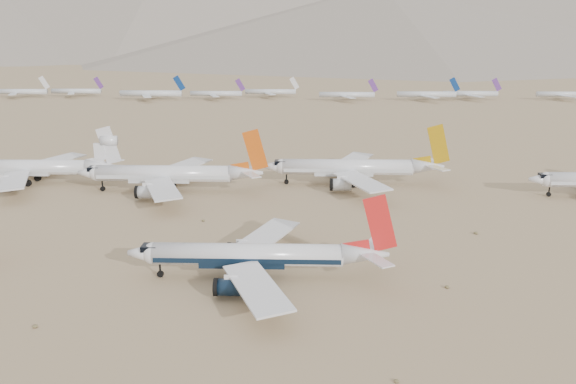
% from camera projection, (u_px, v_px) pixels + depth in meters
% --- Properties ---
extents(ground, '(7000.00, 7000.00, 0.00)m').
position_uv_depth(ground, '(313.00, 290.00, 101.53)').
color(ground, '#947B56').
rests_on(ground, ground).
extents(main_airliner, '(47.78, 46.67, 16.86)m').
position_uv_depth(main_airliner, '(259.00, 256.00, 105.22)').
color(main_airliner, silver).
rests_on(main_airliner, ground).
extents(row2_gold_tail, '(53.30, 52.13, 18.98)m').
position_uv_depth(row2_gold_tail, '(355.00, 168.00, 171.81)').
color(row2_gold_tail, silver).
rests_on(row2_gold_tail, ground).
extents(row2_orange_tail, '(52.76, 51.61, 18.82)m').
position_uv_depth(row2_orange_tail, '(172.00, 174.00, 163.94)').
color(row2_orange_tail, silver).
rests_on(row2_orange_tail, ground).
extents(row2_white_trijet, '(51.35, 50.19, 18.20)m').
position_uv_depth(row2_white_trijet, '(36.00, 167.00, 172.93)').
color(row2_white_trijet, silver).
rests_on(row2_white_trijet, ground).
extents(distant_storage_row, '(474.66, 58.47, 14.98)m').
position_uv_depth(distant_storage_row, '(257.00, 93.00, 402.33)').
color(distant_storage_row, silver).
rests_on(distant_storage_row, ground).
extents(foothills, '(4637.50, 1395.00, 155.00)m').
position_uv_depth(foothills, '(569.00, 23.00, 1126.40)').
color(foothills, slate).
rests_on(foothills, ground).
extents(desert_scrub, '(261.14, 128.80, 0.63)m').
position_uv_depth(desert_scrub, '(356.00, 384.00, 73.70)').
color(desert_scrub, brown).
rests_on(desert_scrub, ground).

